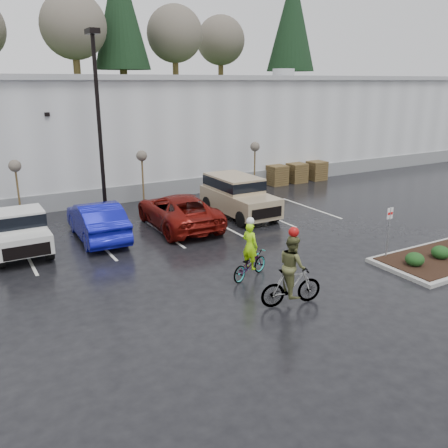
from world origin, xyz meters
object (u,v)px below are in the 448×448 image
pickup_white (17,228)px  car_blue (97,220)px  lamppost (98,106)px  pallet_stack_b (296,173)px  fire_lane_sign (389,227)px  cyclist_olive (292,277)px  sapling_west (15,169)px  suv_tan (239,197)px  pallet_stack_a (277,175)px  sapling_mid (142,159)px  car_red (178,211)px  cyclist_hivis (250,259)px  pallet_stack_c (316,170)px  sapling_east (255,149)px

pickup_white → car_blue: 3.33m
lamppost → pallet_stack_b: (14.20, 2.00, -5.01)m
fire_lane_sign → cyclist_olive: bearing=-168.1°
sapling_west → lamppost: bearing=-14.0°
sapling_west → pickup_white: (-0.67, -4.17, -1.75)m
suv_tan → sapling_west: bearing=157.0°
pallet_stack_a → fire_lane_sign: fire_lane_sign is taller
sapling_mid → car_red: sapling_mid is taller
lamppost → cyclist_hivis: size_ratio=4.05×
pallet_stack_c → car_blue: (-17.35, -5.32, 0.18)m
pallet_stack_c → car_red: bearing=-157.7°
pallet_stack_b → pickup_white: (-18.87, -5.17, 0.30)m
suv_tan → cyclist_olive: size_ratio=1.96×
pallet_stack_c → fire_lane_sign: fire_lane_sign is taller
car_blue → suv_tan: 7.54m
sapling_east → cyclist_olive: bearing=-119.3°
sapling_mid → pickup_white: sapling_mid is taller
pallet_stack_a → cyclist_olive: cyclist_olive is taller
pallet_stack_b → suv_tan: size_ratio=0.26×
pallet_stack_a → pickup_white: pickup_white is taller
pallet_stack_c → car_red: car_red is taller
suv_tan → sapling_east: bearing=48.6°
lamppost → sapling_mid: lamppost is taller
sapling_mid → pallet_stack_a: size_ratio=2.37×
fire_lane_sign → sapling_mid: bearing=112.5°
pallet_stack_b → cyclist_olive: (-12.05, -15.00, 0.26)m
sapling_mid → suv_tan: (3.69, -4.32, -1.70)m
pallet_stack_b → pickup_white: bearing=-164.7°
cyclist_hivis → pallet_stack_a: bearing=-60.7°
sapling_east → cyclist_hivis: size_ratio=1.40×
pallet_stack_b → cyclist_hivis: (-12.01, -12.50, 0.03)m
pallet_stack_a → suv_tan: 8.26m
fire_lane_sign → cyclist_olive: size_ratio=0.85×
fire_lane_sign → cyclist_olive: (-5.65, -1.19, -0.47)m
sapling_mid → pallet_stack_a: bearing=5.7°
sapling_east → car_red: bearing=-148.7°
sapling_mid → cyclist_hivis: bearing=-91.5°
suv_tan → sapling_mid: bearing=130.5°
sapling_west → cyclist_olive: bearing=-66.3°
fire_lane_sign → car_blue: 12.49m
lamppost → sapling_east: 10.48m
pallet_stack_c → sapling_east: bearing=-170.5°
pickup_white → fire_lane_sign: bearing=-34.7°
sapling_west → car_blue: (2.65, -4.32, -1.88)m
pallet_stack_a → pickup_white: (-17.17, -5.17, 0.30)m
pickup_white → car_blue: pickup_white is taller
pickup_white → cyclist_hivis: size_ratio=2.28×
car_red → suv_tan: size_ratio=1.15×
sapling_east → pallet_stack_a: (2.50, 1.00, -2.05)m
sapling_west → fire_lane_sign: (11.80, -12.80, -1.32)m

